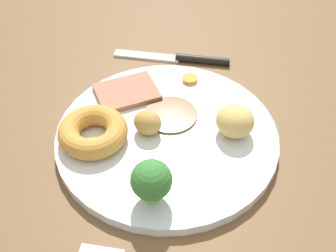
{
  "coord_description": "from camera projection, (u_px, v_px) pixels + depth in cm",
  "views": [
    {
      "loc": [
        -32.64,
        0.13,
        41.43
      ],
      "look_at": [
        2.79,
        2.57,
        6.0
      ],
      "focal_mm": 43.05,
      "sensor_mm": 36.0,
      "label": 1
    }
  ],
  "objects": [
    {
      "name": "roast_potato_right",
      "position": [
        236.0,
        121.0,
        0.49
      ],
      "size": [
        6.5,
        6.52,
        3.93
      ],
      "primitive_type": "ellipsoid",
      "rotation": [
        0.0,
        0.0,
        4.07
      ],
      "color": "#D8B260",
      "rests_on": "dinner_plate"
    },
    {
      "name": "knife",
      "position": [
        182.0,
        58.0,
        0.64
      ],
      "size": [
        3.31,
        18.55,
        1.2
      ],
      "rotation": [
        0.0,
        0.0,
        1.47
      ],
      "color": "black",
      "rests_on": "dining_table"
    },
    {
      "name": "meat_slice_main",
      "position": [
        128.0,
        92.0,
        0.56
      ],
      "size": [
        9.21,
        10.11,
        0.8
      ],
      "primitive_type": "cube",
      "rotation": [
        0.0,
        0.0,
        2.03
      ],
      "color": "#9E664C",
      "rests_on": "dinner_plate"
    },
    {
      "name": "broccoli_floret",
      "position": [
        153.0,
        181.0,
        0.42
      ],
      "size": [
        4.45,
        4.45,
        5.39
      ],
      "color": "#8CB766",
      "rests_on": "dinner_plate"
    },
    {
      "name": "dinner_plate",
      "position": [
        168.0,
        135.0,
        0.51
      ],
      "size": [
        28.06,
        28.06,
        1.4
      ],
      "primitive_type": "cylinder",
      "color": "white",
      "rests_on": "dining_table"
    },
    {
      "name": "dining_table",
      "position": [
        187.0,
        166.0,
        0.51
      ],
      "size": [
        120.0,
        84.0,
        3.6
      ],
      "primitive_type": "cube",
      "color": "brown",
      "rests_on": "ground"
    },
    {
      "name": "roast_potato_left",
      "position": [
        149.0,
        123.0,
        0.5
      ],
      "size": [
        4.39,
        4.59,
        3.17
      ],
      "primitive_type": "ellipsoid",
      "rotation": [
        0.0,
        0.0,
        1.07
      ],
      "color": "#BC8C42",
      "rests_on": "dinner_plate"
    },
    {
      "name": "carrot_coin_front",
      "position": [
        193.0,
        79.0,
        0.58
      ],
      "size": [
        2.21,
        2.21,
        0.57
      ],
      "primitive_type": "cylinder",
      "color": "orange",
      "rests_on": "dinner_plate"
    },
    {
      "name": "gravy_pool",
      "position": [
        171.0,
        115.0,
        0.53
      ],
      "size": [
        7.05,
        7.05,
        0.3
      ],
      "primitive_type": "cylinder",
      "color": "#563819",
      "rests_on": "dinner_plate"
    },
    {
      "name": "yorkshire_pudding",
      "position": [
        94.0,
        132.0,
        0.49
      ],
      "size": [
        8.56,
        8.56,
        2.64
      ],
      "primitive_type": "torus",
      "color": "#C68938",
      "rests_on": "dinner_plate"
    }
  ]
}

